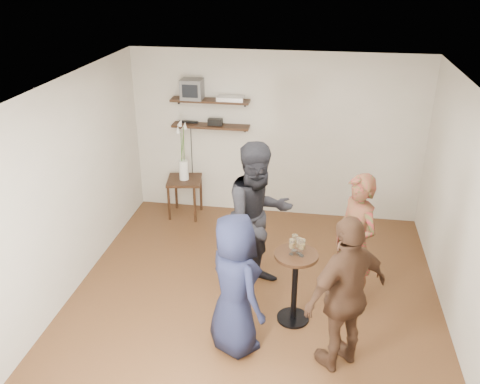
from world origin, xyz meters
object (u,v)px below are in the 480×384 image
(dvd_deck, at_px, (231,98))
(person_brown, at_px, (346,295))
(drinks_table, at_px, (295,278))
(crt_monitor, at_px, (192,89))
(person_plaid, at_px, (355,242))
(radio, at_px, (215,122))
(person_dark, at_px, (258,218))
(person_navy, at_px, (235,285))
(side_table, at_px, (185,185))

(dvd_deck, relative_size, person_brown, 0.24)
(drinks_table, xyz_separation_m, person_brown, (0.52, -0.60, 0.28))
(crt_monitor, bearing_deg, person_plaid, -41.33)
(person_plaid, height_order, person_brown, person_brown)
(person_brown, bearing_deg, dvd_deck, -102.61)
(radio, bearing_deg, person_dark, -64.66)
(crt_monitor, xyz_separation_m, dvd_deck, (0.59, 0.00, -0.12))
(crt_monitor, height_order, drinks_table, crt_monitor)
(dvd_deck, xyz_separation_m, person_plaid, (1.83, -2.13, -1.07))
(dvd_deck, height_order, drinks_table, dvd_deck)
(drinks_table, relative_size, person_brown, 0.52)
(person_plaid, xyz_separation_m, person_brown, (-0.13, -1.06, 0.01))
(crt_monitor, height_order, person_brown, crt_monitor)
(dvd_deck, relative_size, radio, 1.82)
(person_plaid, height_order, person_dark, person_dark)
(drinks_table, distance_m, person_plaid, 0.84)
(radio, bearing_deg, dvd_deck, 0.00)
(person_plaid, bearing_deg, dvd_deck, -174.36)
(radio, relative_size, drinks_table, 0.25)
(person_dark, xyz_separation_m, person_navy, (-0.09, -1.16, -0.17))
(person_dark, xyz_separation_m, person_brown, (1.02, -1.23, -0.11))
(crt_monitor, distance_m, person_brown, 4.10)
(dvd_deck, distance_m, person_dark, 2.28)
(drinks_table, bearing_deg, dvd_deck, 114.57)
(side_table, xyz_separation_m, person_dark, (1.40, -1.74, 0.43))
(person_dark, distance_m, person_navy, 1.18)
(drinks_table, bearing_deg, person_brown, -49.32)
(person_plaid, relative_size, person_brown, 0.98)
(side_table, bearing_deg, person_plaid, -36.68)
(crt_monitor, height_order, person_plaid, crt_monitor)
(side_table, bearing_deg, person_dark, -51.12)
(dvd_deck, bearing_deg, person_plaid, -49.25)
(drinks_table, bearing_deg, person_plaid, 35.11)
(radio, xyz_separation_m, person_navy, (0.84, -3.13, -0.73))
(person_plaid, xyz_separation_m, person_dark, (-1.15, 0.16, 0.13))
(person_navy, bearing_deg, drinks_table, -90.00)
(radio, bearing_deg, person_plaid, -45.65)
(person_dark, distance_m, person_brown, 1.60)
(crt_monitor, bearing_deg, side_table, -119.49)
(crt_monitor, height_order, radio, crt_monitor)
(side_table, height_order, person_brown, person_brown)
(person_dark, bearing_deg, person_navy, -133.13)
(dvd_deck, xyz_separation_m, side_table, (-0.72, -0.23, -1.37))
(crt_monitor, distance_m, radio, 0.60)
(dvd_deck, relative_size, person_navy, 0.25)
(drinks_table, distance_m, person_navy, 0.83)
(crt_monitor, relative_size, radio, 1.45)
(drinks_table, height_order, person_navy, person_navy)
(person_brown, bearing_deg, drinks_table, -90.00)
(person_plaid, xyz_separation_m, person_navy, (-1.24, -1.00, -0.04))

